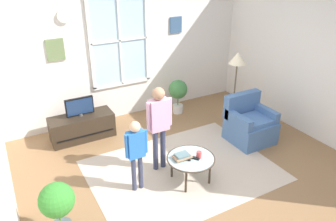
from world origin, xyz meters
TOP-DOWN VIEW (x-y plane):
  - ground_plane at (0.00, 0.00)m, footprint 5.84×5.86m
  - back_wall at (-0.01, 2.69)m, footprint 5.24×0.17m
  - side_wall_right at (2.68, 0.00)m, footprint 0.12×5.26m
  - area_rug at (-0.14, 0.25)m, footprint 2.93×2.19m
  - tv_stand at (-1.26, 2.08)m, footprint 1.18×0.48m
  - television at (-1.26, 2.08)m, footprint 0.52×0.08m
  - armchair at (1.47, 0.49)m, footprint 0.76×0.74m
  - coffee_table at (-0.16, -0.02)m, footprint 0.75×0.75m
  - book_stack at (-0.29, 0.03)m, footprint 0.26×0.18m
  - cup at (-0.05, -0.08)m, footprint 0.08×0.08m
  - remote_near_books at (-0.20, -0.03)m, footprint 0.10×0.14m
  - remote_near_cup at (-0.12, -0.08)m, footprint 0.11×0.14m
  - person_blue_shirt at (-0.97, 0.18)m, footprint 0.34×0.16m
  - person_pink_shirt at (-0.43, 0.50)m, footprint 0.43×0.20m
  - potted_plant_by_window at (0.90, 2.16)m, footprint 0.41×0.41m
  - potted_plant_corner at (-2.17, -0.21)m, footprint 0.43×0.43m
  - floor_lamp at (1.51, 1.04)m, footprint 0.32×0.32m

SIDE VIEW (x-z plane):
  - ground_plane at x=0.00m, z-range -0.02..0.00m
  - area_rug at x=-0.14m, z-range 0.00..0.01m
  - tv_stand at x=-1.26m, z-range 0.00..0.47m
  - armchair at x=1.47m, z-range -0.11..0.76m
  - coffee_table at x=-0.16m, z-range 0.18..0.60m
  - remote_near_books at x=-0.20m, z-range 0.41..0.44m
  - remote_near_cup at x=-0.12m, z-range 0.41..0.44m
  - book_stack at x=-0.29m, z-range 0.41..0.49m
  - cup at x=-0.05m, z-range 0.41..0.52m
  - potted_plant_by_window at x=0.90m, z-range 0.12..0.88m
  - potted_plant_corner at x=-2.17m, z-range 0.12..0.92m
  - television at x=-1.26m, z-range 0.48..0.85m
  - person_blue_shirt at x=-0.97m, z-range 0.14..1.29m
  - person_pink_shirt at x=-0.43m, z-range 0.18..1.61m
  - floor_lamp at x=1.51m, z-range 0.52..2.09m
  - side_wall_right at x=2.68m, z-range 0.00..2.99m
  - back_wall at x=-0.01m, z-range 0.01..3.00m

